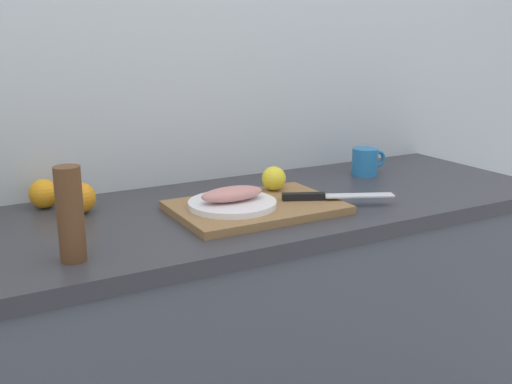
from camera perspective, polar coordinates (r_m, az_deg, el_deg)
name	(u,v)px	position (r m, az deg, el deg)	size (l,w,h in m)	color
back_wall	(155,64)	(1.76, -9.62, 11.92)	(3.20, 0.05, 2.50)	silver
kitchen_counter	(208,370)	(1.70, -4.57, -16.49)	(2.00, 0.60, 0.90)	#4C5159
cutting_board	(256,207)	(1.51, 0.00, -1.46)	(0.41, 0.29, 0.02)	olive
white_plate	(232,204)	(1.48, -2.27, -1.13)	(0.22, 0.22, 0.01)	white
fish_fillet	(232,194)	(1.47, -2.28, -0.18)	(0.16, 0.07, 0.04)	tan
chef_knife	(324,196)	(1.55, 6.47, -0.39)	(0.28, 0.15, 0.02)	silver
lemon_0	(274,178)	(1.63, 1.71, 1.30)	(0.07, 0.07, 0.07)	yellow
coffee_mug_1	(366,162)	(1.92, 10.39, 2.85)	(0.12, 0.08, 0.09)	#2672B2
orange_0	(80,198)	(1.55, -16.38, -0.53)	(0.08, 0.08, 0.08)	orange
orange_1	(44,194)	(1.63, -19.51, -0.15)	(0.08, 0.08, 0.08)	orange
pepper_mill	(70,214)	(1.22, -17.24, -2.04)	(0.05, 0.05, 0.19)	brown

